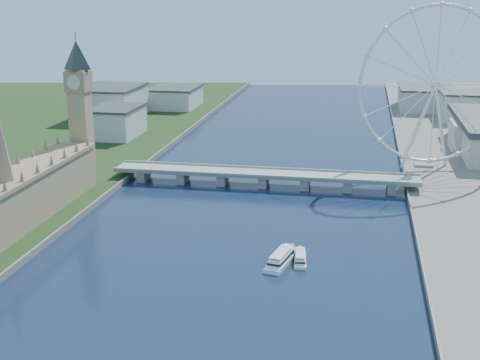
# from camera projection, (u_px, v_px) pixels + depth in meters

# --- Properties ---
(parliament_range) EXTENTS (24.00, 200.00, 70.00)m
(parliament_range) POSITION_uv_depth(u_px,v_px,m) (7.00, 206.00, 376.95)
(parliament_range) COLOR tan
(parliament_range) RESTS_ON ground
(big_ben) EXTENTS (20.02, 20.02, 110.00)m
(big_ben) POSITION_uv_depth(u_px,v_px,m) (79.00, 93.00, 466.05)
(big_ben) COLOR tan
(big_ben) RESTS_ON ground
(westminster_bridge) EXTENTS (220.00, 22.00, 9.50)m
(westminster_bridge) POSITION_uv_depth(u_px,v_px,m) (264.00, 176.00, 481.02)
(westminster_bridge) COLOR gray
(westminster_bridge) RESTS_ON ground
(london_eye) EXTENTS (113.60, 39.12, 124.30)m
(london_eye) POSITION_uv_depth(u_px,v_px,m) (435.00, 86.00, 495.75)
(london_eye) COLOR silver
(london_eye) RESTS_ON ground
(city_skyline) EXTENTS (505.00, 280.00, 32.00)m
(city_skyline) POSITION_uv_depth(u_px,v_px,m) (335.00, 105.00, 717.54)
(city_skyline) COLOR beige
(city_skyline) RESTS_ON ground
(tour_boat_near) EXTENTS (15.18, 33.71, 7.25)m
(tour_boat_near) POSITION_uv_depth(u_px,v_px,m) (281.00, 264.00, 343.64)
(tour_boat_near) COLOR white
(tour_boat_near) RESTS_ON ground
(tour_boat_far) EXTENTS (8.90, 25.71, 5.52)m
(tour_boat_far) POSITION_uv_depth(u_px,v_px,m) (300.00, 262.00, 346.43)
(tour_boat_far) COLOR #EEF0CC
(tour_boat_far) RESTS_ON ground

